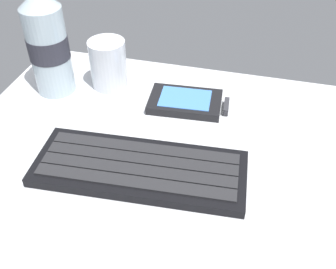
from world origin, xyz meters
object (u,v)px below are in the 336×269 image
object	(u,v)px
keyboard	(140,168)
juice_cup	(109,66)
water_bottle	(48,43)
handheld_device	(189,102)

from	to	relation	value
keyboard	juice_cup	bearing A→B (deg)	120.97
water_bottle	juice_cup	bearing A→B (deg)	23.11
handheld_device	juice_cup	bearing A→B (deg)	169.42
water_bottle	handheld_device	bearing A→B (deg)	2.11
keyboard	water_bottle	world-z (taller)	water_bottle
keyboard	water_bottle	size ratio (longest dim) A/B	1.43
keyboard	water_bottle	distance (cm)	27.26
handheld_device	water_bottle	distance (cm)	25.20
keyboard	handheld_device	xyz separation A→B (cm)	(3.29, 16.87, -0.08)
handheld_device	juice_cup	xyz separation A→B (cm)	(-15.11, 2.82, 3.18)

